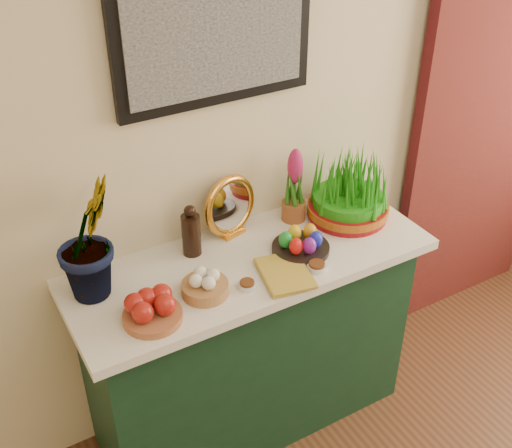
# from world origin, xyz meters

# --- Properties ---
(sideboard) EXTENTS (1.30, 0.45, 0.85)m
(sideboard) POSITION_xyz_m (-0.16, 2.00, 0.42)
(sideboard) COLOR #12331E
(sideboard) RESTS_ON ground
(tablecloth) EXTENTS (1.40, 0.55, 0.04)m
(tablecloth) POSITION_xyz_m (-0.16, 2.00, 0.87)
(tablecloth) COLOR white
(tablecloth) RESTS_ON sideboard
(hyacinth_green) EXTENTS (0.38, 0.37, 0.57)m
(hyacinth_green) POSITION_xyz_m (-0.72, 2.11, 1.18)
(hyacinth_green) COLOR #266817
(hyacinth_green) RESTS_ON tablecloth
(apple_bowl) EXTENTS (0.24, 0.24, 0.10)m
(apple_bowl) POSITION_xyz_m (-0.61, 1.86, 0.93)
(apple_bowl) COLOR #9E5733
(apple_bowl) RESTS_ON tablecloth
(garlic_basket) EXTENTS (0.19, 0.19, 0.09)m
(garlic_basket) POSITION_xyz_m (-0.40, 1.90, 0.93)
(garlic_basket) COLOR #AF7D46
(garlic_basket) RESTS_ON tablecloth
(vinegar_cruet) EXTENTS (0.07, 0.07, 0.21)m
(vinegar_cruet) POSITION_xyz_m (-0.34, 2.14, 0.98)
(vinegar_cruet) COLOR black
(vinegar_cruet) RESTS_ON tablecloth
(mirror) EXTENTS (0.26, 0.12, 0.25)m
(mirror) POSITION_xyz_m (-0.15, 2.19, 1.01)
(mirror) COLOR gold
(mirror) RESTS_ON tablecloth
(book) EXTENTS (0.20, 0.25, 0.03)m
(book) POSITION_xyz_m (-0.19, 1.86, 0.91)
(book) COLOR gold
(book) RESTS_ON tablecloth
(spice_dish_left) EXTENTS (0.06, 0.06, 0.03)m
(spice_dish_left) POSITION_xyz_m (-0.26, 1.85, 0.90)
(spice_dish_left) COLOR silver
(spice_dish_left) RESTS_ON tablecloth
(spice_dish_right) EXTENTS (0.07, 0.07, 0.03)m
(spice_dish_right) POSITION_xyz_m (0.02, 1.82, 0.90)
(spice_dish_right) COLOR silver
(spice_dish_right) RESTS_ON tablecloth
(egg_plate) EXTENTS (0.28, 0.28, 0.09)m
(egg_plate) POSITION_xyz_m (0.03, 1.94, 0.92)
(egg_plate) COLOR black
(egg_plate) RESTS_ON tablecloth
(hyacinth_pink) EXTENTS (0.10, 0.10, 0.32)m
(hyacinth_pink) POSITION_xyz_m (0.13, 2.15, 1.03)
(hyacinth_pink) COLOR #985129
(hyacinth_pink) RESTS_ON tablecloth
(wheatgrass_sabzeh) EXTENTS (0.34, 0.34, 0.28)m
(wheatgrass_sabzeh) POSITION_xyz_m (0.33, 2.05, 1.01)
(wheatgrass_sabzeh) COLOR maroon
(wheatgrass_sabzeh) RESTS_ON tablecloth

